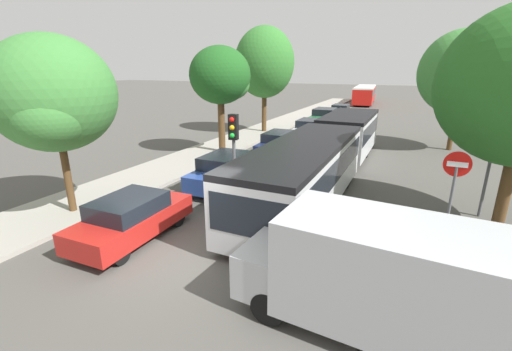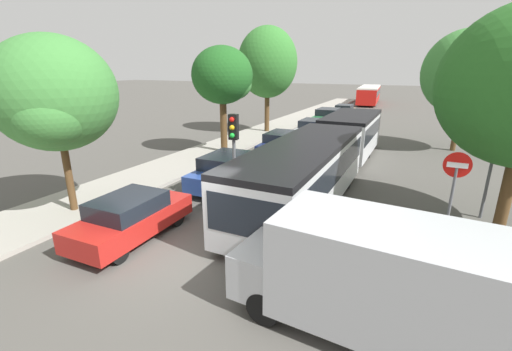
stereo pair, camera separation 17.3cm
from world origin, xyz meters
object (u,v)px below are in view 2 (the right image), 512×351
at_px(queued_car_silver, 313,129).
at_px(queued_car_green, 328,117).
at_px(white_van, 373,275).
at_px(direction_sign_post, 496,145).
at_px(city_bus_rear, 369,94).
at_px(tree_left_far, 267,63).
at_px(no_entry_sign, 454,186).
at_px(articulated_bus, 328,151).
at_px(tree_left_near, 54,97).
at_px(tree_right_mid, 467,75).
at_px(queued_car_navy, 282,144).
at_px(queued_car_blue, 228,170).
at_px(tree_left_mid, 224,77).
at_px(queued_car_tan, 344,111).
at_px(traffic_light, 234,140).
at_px(queued_car_red, 131,217).

xyz_separation_m(queued_car_silver, queued_car_green, (-0.47, 6.02, 0.07)).
bearing_deg(white_van, direction_sign_post, -107.02).
distance_m(city_bus_rear, tree_left_far, 27.21).
bearing_deg(queued_car_green, no_entry_sign, -157.74).
bearing_deg(queued_car_green, tree_left_far, 145.01).
bearing_deg(direction_sign_post, articulated_bus, -4.27).
distance_m(queued_car_green, direction_sign_post, 19.36).
height_order(city_bus_rear, direction_sign_post, direction_sign_post).
bearing_deg(tree_left_near, tree_right_mid, 53.08).
bearing_deg(tree_right_mid, queued_car_navy, -147.35).
xyz_separation_m(queued_car_blue, tree_left_mid, (-3.21, 5.19, 3.68)).
bearing_deg(queued_car_tan, city_bus_rear, -1.38).
bearing_deg(queued_car_silver, white_van, -161.03).
distance_m(queued_car_green, traffic_light, 19.46).
relative_size(queued_car_silver, tree_left_mid, 0.66).
xyz_separation_m(queued_car_blue, direction_sign_post, (9.45, 1.07, 1.81)).
relative_size(city_bus_rear, direction_sign_post, 3.12).
bearing_deg(queued_car_red, no_entry_sign, -68.92).
xyz_separation_m(queued_car_tan, white_van, (6.82, -29.44, 0.56)).
bearing_deg(tree_right_mid, queued_car_red, -118.81).
bearing_deg(articulated_bus, queued_car_silver, -159.23).
distance_m(articulated_bus, traffic_light, 5.07).
xyz_separation_m(queued_car_red, no_entry_sign, (8.48, 3.49, 1.19)).
distance_m(queued_car_red, queued_car_tan, 28.61).
xyz_separation_m(white_van, tree_left_mid, (-9.96, 11.31, 3.18)).
distance_m(city_bus_rear, traffic_light, 40.79).
xyz_separation_m(tree_left_near, tree_left_far, (-0.34, 17.35, 1.22)).
distance_m(city_bus_rear, tree_right_mid, 28.88).
bearing_deg(queued_car_red, white_van, -98.02).
bearing_deg(queued_car_blue, queued_car_green, -0.37).
xyz_separation_m(queued_car_navy, queued_car_tan, (-0.14, 17.23, -0.03)).
relative_size(queued_car_navy, tree_right_mid, 0.58).
bearing_deg(queued_car_silver, city_bus_rear, -0.83).
bearing_deg(white_van, queued_car_navy, -57.74).
relative_size(queued_car_red, no_entry_sign, 1.39).
distance_m(queued_car_silver, tree_left_mid, 8.21).
xyz_separation_m(direction_sign_post, tree_left_far, (-13.23, 11.39, 2.72)).
xyz_separation_m(city_bus_rear, queued_car_blue, (0.04, -39.13, -0.64)).
bearing_deg(articulated_bus, traffic_light, -28.71).
relative_size(queued_car_navy, no_entry_sign, 1.45).
relative_size(white_van, tree_left_mid, 0.83).
distance_m(city_bus_rear, tree_left_mid, 34.22).
distance_m(queued_car_navy, no_entry_sign, 11.39).
height_order(queued_car_green, queued_car_tan, queued_car_green).
relative_size(queued_car_silver, tree_right_mid, 0.57).
distance_m(queued_car_red, tree_left_far, 18.66).
xyz_separation_m(city_bus_rear, direction_sign_post, (9.49, -38.06, 1.17)).
bearing_deg(queued_car_green, articulated_bus, -166.75).
distance_m(direction_sign_post, tree_left_near, 14.29).
height_order(queued_car_blue, queued_car_silver, queued_car_blue).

